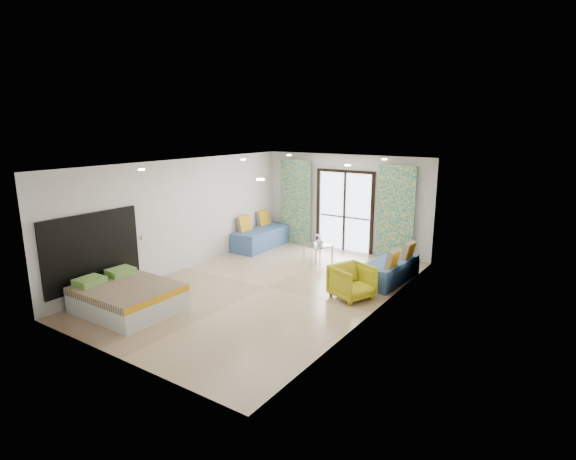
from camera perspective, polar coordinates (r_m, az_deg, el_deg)
The scene contains 24 objects.
floor at distance 9.98m, azimuth -2.76°, elevation -7.27°, with size 5.00×7.50×0.01m, color #9F805F, non-canonical shape.
ceiling at distance 9.38m, azimuth -2.94°, elevation 8.37°, with size 5.00×7.50×0.01m, color silver, non-canonical shape.
wall_back at distance 12.74m, azimuth 7.28°, elevation 3.43°, with size 5.00×0.01×2.70m, color silver, non-canonical shape.
wall_front at distance 7.06m, azimuth -21.39°, elevation -5.35°, with size 5.00×0.01×2.70m, color silver, non-canonical shape.
wall_left at distance 11.23m, azimuth -13.15°, elevation 1.89°, with size 0.01×7.50×2.70m, color silver, non-canonical shape.
wall_right at distance 8.38m, azimuth 11.01°, elevation -1.81°, with size 0.01×7.50×2.70m, color silver, non-canonical shape.
balcony_door at distance 12.73m, azimuth 7.21°, elevation 3.01°, with size 1.76×0.08×2.28m.
balcony_rail at distance 12.79m, azimuth 7.19°, elevation 1.66°, with size 1.52×0.03×0.04m, color #595451.
curtain_left at distance 13.36m, azimuth 0.96°, elevation 3.56°, with size 1.00×0.10×2.50m, color silver.
curtain_right at distance 11.99m, azimuth 13.51°, elevation 2.08°, with size 1.00×0.10×2.50m, color silver.
downlight_a at distance 8.93m, azimuth -18.11°, elevation 7.31°, with size 0.12×0.12×0.02m, color #FFE0B2.
downlight_b at distance 6.96m, azimuth -3.54°, elevation 6.44°, with size 0.12×0.12×0.02m, color #FFE0B2.
downlight_c at distance 11.03m, azimuth -5.70°, elevation 8.89°, with size 0.12×0.12×0.02m, color #FFE0B2.
downlight_d at distance 9.51m, azimuth 7.59°, elevation 8.16°, with size 0.12×0.12×0.02m, color #FFE0B2.
downlight_e at distance 12.64m, azimuth 0.14°, elevation 9.49°, with size 0.12×0.12×0.02m, color #FFE0B2.
downlight_f at distance 11.33m, azimuth 12.15°, elevation 8.77°, with size 0.12×0.12×0.02m, color #FFE0B2.
headboard at distance 9.79m, azimuth -23.56°, elevation -2.34°, with size 0.06×2.10×1.50m, color black.
switch_plate at distance 10.49m, azimuth -17.89°, elevation -0.89°, with size 0.02×0.10×0.10m, color silver.
bed at distance 9.24m, azimuth -19.75°, elevation -8.03°, with size 1.83×1.49×0.63m.
daybed_left at distance 13.11m, azimuth -3.40°, elevation -0.87°, with size 0.83×2.02×0.99m.
daybed_right at distance 10.51m, azimuth 12.88°, elevation -4.95°, with size 0.82×1.82×0.88m.
coffee_table at distance 11.88m, azimuth 3.85°, elevation -2.09°, with size 0.80×0.80×0.70m.
vase at distance 11.88m, azimuth 4.08°, elevation -1.37°, with size 0.20×0.21×0.20m, color white.
armchair at distance 9.35m, azimuth 8.12°, elevation -6.32°, with size 0.75×0.70×0.77m, color #B2A717.
Camera 1 is at (5.59, -7.49, 3.48)m, focal length 28.00 mm.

